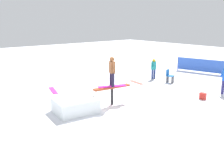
{
  "coord_description": "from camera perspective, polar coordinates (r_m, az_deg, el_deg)",
  "views": [
    {
      "loc": [
        -7.49,
        -9.01,
        4.08
      ],
      "look_at": [
        0.0,
        0.0,
        1.52
      ],
      "focal_mm": 40.0,
      "sensor_mm": 36.0,
      "label": 1
    }
  ],
  "objects": [
    {
      "name": "snow_kicker_ramp",
      "position": [
        11.45,
        -8.37,
        -6.99
      ],
      "size": [
        1.99,
        1.73,
        0.64
      ],
      "primitive_type": "cube",
      "rotation": [
        0.0,
        0.0,
        -0.14
      ],
      "color": "white",
      "rests_on": "ground"
    },
    {
      "name": "rail_feature",
      "position": [
        12.18,
        0.0,
        -3.52
      ],
      "size": [
        1.99,
        0.55,
        0.92
      ],
      "rotation": [
        0.0,
        0.0,
        -0.14
      ],
      "color": "black",
      "rests_on": "ground"
    },
    {
      "name": "ground_plane",
      "position": [
        12.41,
        0.0,
        -6.87
      ],
      "size": [
        60.0,
        60.0,
        0.0
      ],
      "primitive_type": "plane",
      "color": "white"
    },
    {
      "name": "loose_snowboard_magenta",
      "position": [
        15.17,
        -13.31,
        -3.56
      ],
      "size": [
        0.7,
        1.57,
        0.02
      ],
      "primitive_type": "cube",
      "rotation": [
        0.0,
        0.0,
        1.29
      ],
      "color": "#CE319C",
      "rests_on": "ground"
    },
    {
      "name": "backpack_on_snow",
      "position": [
        14.01,
        20.04,
        -4.65
      ],
      "size": [
        0.24,
        0.31,
        0.34
      ],
      "primitive_type": "cube",
      "rotation": [
        0.0,
        0.0,
        4.77
      ],
      "color": "red",
      "rests_on": "ground"
    },
    {
      "name": "loose_snowboard_coral",
      "position": [
        16.74,
        5.58,
        -1.8
      ],
      "size": [
        0.45,
        1.32,
        0.02
      ],
      "primitive_type": "cube",
      "rotation": [
        0.0,
        0.0,
        1.43
      ],
      "color": "#E66758",
      "rests_on": "ground"
    },
    {
      "name": "folding_chair",
      "position": [
        17.02,
        13.01,
        -0.43
      ],
      "size": [
        0.54,
        0.54,
        0.88
      ],
      "rotation": [
        0.0,
        0.0,
        0.26
      ],
      "color": "#3F3F44",
      "rests_on": "ground"
    },
    {
      "name": "bystander_teal",
      "position": [
        17.8,
        9.5,
        1.54
      ],
      "size": [
        0.61,
        0.23,
        1.43
      ],
      "rotation": [
        0.0,
        0.0,
        3.22
      ],
      "color": "navy",
      "rests_on": "ground"
    },
    {
      "name": "safety_fence",
      "position": [
        20.77,
        20.48,
        1.89
      ],
      "size": [
        1.11,
        4.34,
        1.1
      ],
      "rotation": [
        0.0,
        0.0,
        1.81
      ],
      "color": "blue",
      "rests_on": "ground"
    },
    {
      "name": "main_rider_on_rail",
      "position": [
        11.96,
        0.0,
        0.67
      ],
      "size": [
        1.4,
        0.77,
        1.47
      ],
      "rotation": [
        0.0,
        0.0,
        -0.38
      ],
      "color": "#D31A9D",
      "rests_on": "rail_feature"
    }
  ]
}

